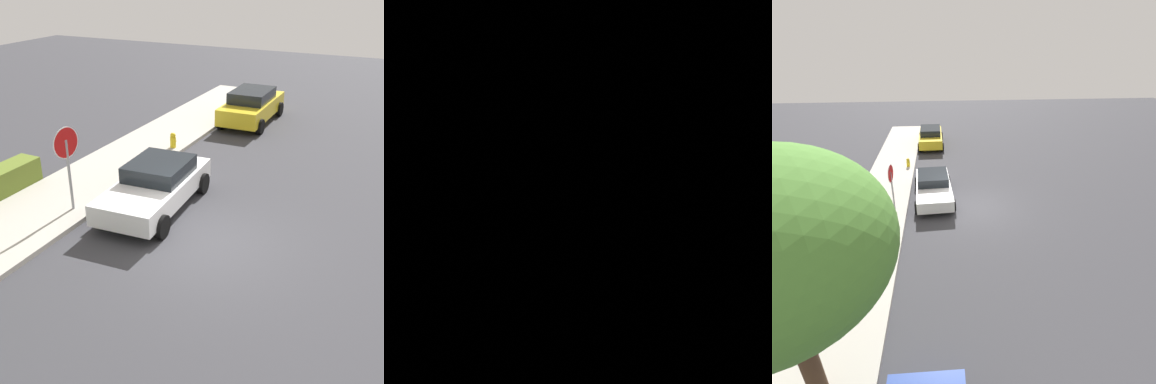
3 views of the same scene
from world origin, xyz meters
TOP-DOWN VIEW (x-y plane):
  - ground_plane at (0.00, 0.00)m, footprint 60.00×60.00m
  - sidewalk_curb at (0.00, 4.87)m, footprint 32.00×2.82m
  - stop_sign at (-0.14, 4.06)m, footprint 0.88×0.13m
  - parked_car_white at (1.22, 2.12)m, footprint 4.41×2.24m
  - parked_car_yellow at (10.37, 2.43)m, footprint 4.40×2.04m
  - fire_hydrant at (5.57, 3.86)m, footprint 0.30×0.22m

SIDE VIEW (x-z plane):
  - ground_plane at x=0.00m, z-range 0.00..0.00m
  - sidewalk_curb at x=0.00m, z-range 0.00..0.14m
  - fire_hydrant at x=5.57m, z-range 0.00..0.72m
  - parked_car_white at x=1.22m, z-range 0.02..1.36m
  - parked_car_yellow at x=10.37m, z-range 0.03..1.50m
  - stop_sign at x=-0.14m, z-range 0.50..3.05m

